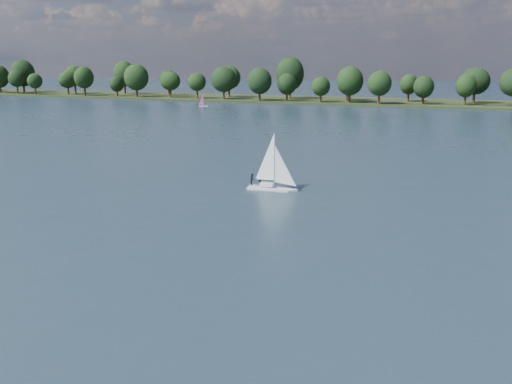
# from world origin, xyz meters

# --- Properties ---
(ground) EXTENTS (700.00, 700.00, 0.00)m
(ground) POSITION_xyz_m (0.00, 100.00, 0.00)
(ground) COLOR #233342
(ground) RESTS_ON ground
(far_shore) EXTENTS (660.00, 40.00, 1.50)m
(far_shore) POSITION_xyz_m (0.00, 212.00, 0.00)
(far_shore) COLOR black
(far_shore) RESTS_ON ground
(sailboat) EXTENTS (6.17, 2.05, 8.00)m
(sailboat) POSITION_xyz_m (-6.03, 53.48, 2.24)
(sailboat) COLOR white
(sailboat) RESTS_ON ground
(dinghy_pink) EXTENTS (3.42, 2.62, 5.12)m
(dinghy_pink) POSITION_xyz_m (-73.68, 171.17, 1.21)
(dinghy_pink) COLOR white
(dinghy_pink) RESTS_ON ground
(treeline) EXTENTS (562.43, 73.43, 18.66)m
(treeline) POSITION_xyz_m (-1.62, 207.93, 8.08)
(treeline) COLOR black
(treeline) RESTS_ON ground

